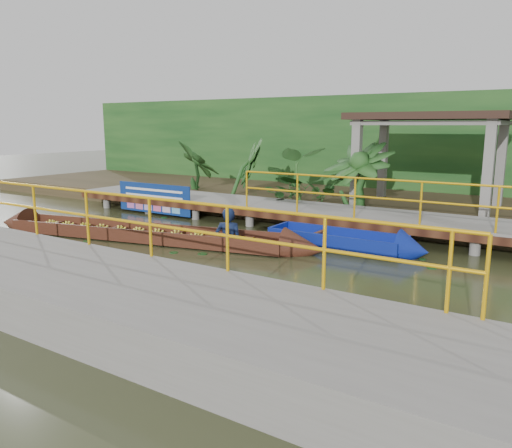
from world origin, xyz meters
The scene contains 10 objects.
ground centered at (0.00, 0.00, 0.00)m, with size 80.00×80.00×0.00m, color #303219.
land_strip centered at (0.00, 7.50, 0.23)m, with size 30.00×8.00×0.45m, color #312A18.
far_dock centered at (0.02, 3.43, 0.48)m, with size 16.00×2.06×1.66m.
near_dock centered at (1.00, -4.20, 0.30)m, with size 18.00×2.40×1.73m.
pavilion centered at (3.00, 6.30, 2.82)m, with size 4.40×3.00×3.00m.
foliage_backdrop centered at (0.00, 10.00, 2.00)m, with size 30.00×0.80×4.00m, color #133D17.
vendor_boat centered at (-1.97, -0.13, 0.26)m, with size 9.31×2.82×2.15m.
moored_blue_boat centered at (3.03, 1.67, 0.16)m, with size 3.73×1.02×0.89m.
blue_banner centered at (-4.52, 2.48, 0.56)m, with size 3.01×0.04×0.94m.
tropical_plants centered at (1.04, 5.30, 1.23)m, with size 14.25×1.25×1.56m.
Camera 1 is at (6.73, -8.98, 2.83)m, focal length 35.00 mm.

